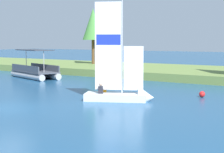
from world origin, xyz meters
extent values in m
plane|color=navy|center=(0.00, 0.00, 0.00)|extent=(200.00, 200.00, 0.00)
cube|color=olive|center=(0.00, 22.44, 0.37)|extent=(80.00, 12.50, 0.73)
cylinder|color=brown|center=(-11.70, 23.41, 2.22)|extent=(0.37, 0.37, 2.98)
cone|color=#47893D|center=(-11.70, 23.41, 5.64)|extent=(2.61, 2.61, 3.86)
cube|color=brown|center=(-12.64, 14.59, 0.21)|extent=(1.47, 4.20, 0.42)
cube|color=silver|center=(3.49, 5.31, 0.23)|extent=(4.00, 2.91, 0.45)
cone|color=silver|center=(5.18, 6.11, 0.23)|extent=(1.40, 1.58, 1.31)
cylinder|color=#B7B7BC|center=(3.83, 5.47, 3.32)|extent=(0.08, 0.08, 5.73)
cube|color=white|center=(3.08, 5.12, 3.34)|extent=(1.51, 0.73, 5.27)
cube|color=#1E33B2|center=(3.08, 5.12, 3.70)|extent=(1.36, 0.67, 0.63)
cube|color=white|center=(4.46, 5.77, 1.99)|extent=(1.09, 0.54, 2.67)
cylinder|color=#B7B7BC|center=(3.08, 5.12, 0.67)|extent=(1.52, 0.76, 0.06)
cube|color=#26262D|center=(2.83, 4.65, 0.68)|extent=(0.34, 0.30, 0.45)
sphere|color=tan|center=(2.83, 4.65, 1.01)|extent=(0.20, 0.20, 0.20)
cube|color=orange|center=(2.65, 5.27, 0.74)|extent=(0.34, 0.30, 0.57)
sphere|color=tan|center=(2.65, 5.27, 1.13)|extent=(0.20, 0.20, 0.20)
cylinder|color=#B2B2B7|center=(-10.14, 12.97, 0.30)|extent=(6.13, 2.51, 0.60)
cylinder|color=#B2B2B7|center=(-10.66, 11.38, 0.30)|extent=(6.13, 2.51, 0.60)
cube|color=#474C56|center=(-10.40, 12.17, 0.65)|extent=(6.42, 4.03, 0.10)
cube|color=#474C56|center=(-10.08, 13.17, 1.00)|extent=(5.50, 1.88, 0.60)
cube|color=#474C56|center=(-10.72, 11.18, 1.00)|extent=(5.50, 1.88, 0.60)
cylinder|color=#B2B2B7|center=(-8.62, 11.59, 1.69)|extent=(0.06, 0.06, 1.99)
cylinder|color=#B2B2B7|center=(-12.18, 12.76, 1.69)|extent=(0.06, 0.06, 1.99)
cube|color=#333842|center=(-10.40, 12.17, 2.73)|extent=(4.68, 3.27, 0.08)
sphere|color=red|center=(7.42, 9.52, 0.20)|extent=(0.39, 0.39, 0.39)
camera|label=1|loc=(15.75, -13.43, 3.69)|focal=59.41mm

